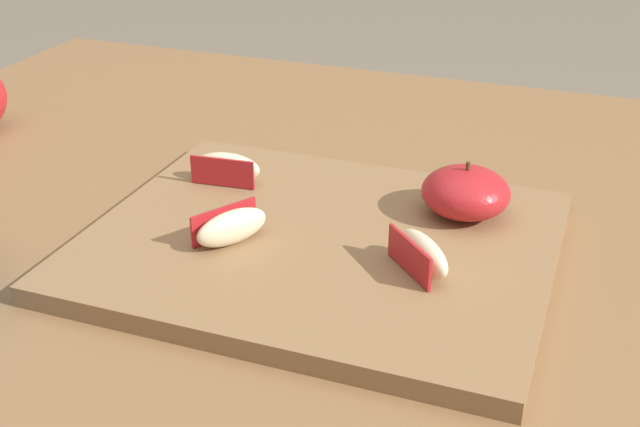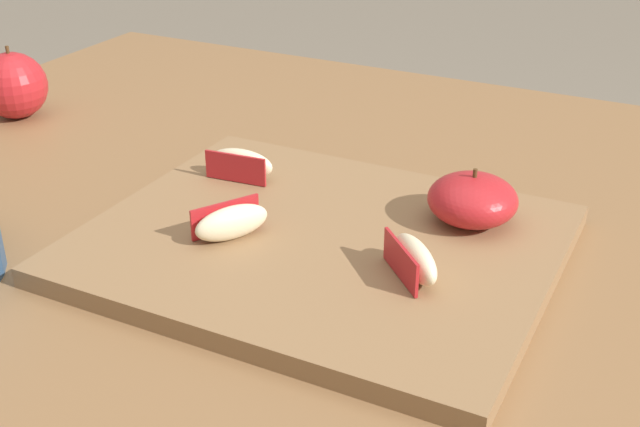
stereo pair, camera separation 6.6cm
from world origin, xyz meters
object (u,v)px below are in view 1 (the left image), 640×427
object	(u,v)px
apple_half_skin_up	(466,192)
apple_wedge_front	(231,227)
cutting_board	(320,244)
apple_wedge_right	(421,254)
apple_wedge_near_knife	(226,168)

from	to	relation	value
apple_half_skin_up	apple_wedge_front	size ratio (longest dim) A/B	1.15
cutting_board	apple_wedge_front	distance (m)	0.07
apple_wedge_right	apple_wedge_front	size ratio (longest dim) A/B	0.93
apple_wedge_near_knife	apple_wedge_front	bearing A→B (deg)	-61.96
apple_wedge_right	apple_wedge_front	bearing A→B (deg)	-175.99
apple_wedge_right	apple_half_skin_up	bearing A→B (deg)	83.38
apple_half_skin_up	apple_wedge_right	distance (m)	0.10
apple_half_skin_up	apple_wedge_near_knife	world-z (taller)	apple_half_skin_up
cutting_board	apple_wedge_right	distance (m)	0.10
cutting_board	apple_wedge_front	bearing A→B (deg)	-150.47
apple_wedge_right	apple_wedge_near_knife	size ratio (longest dim) A/B	0.93
cutting_board	apple_wedge_front	world-z (taller)	apple_wedge_front
apple_wedge_right	apple_wedge_front	distance (m)	0.15
apple_half_skin_up	apple_wedge_near_knife	size ratio (longest dim) A/B	1.15
cutting_board	apple_wedge_front	size ratio (longest dim) A/B	5.67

